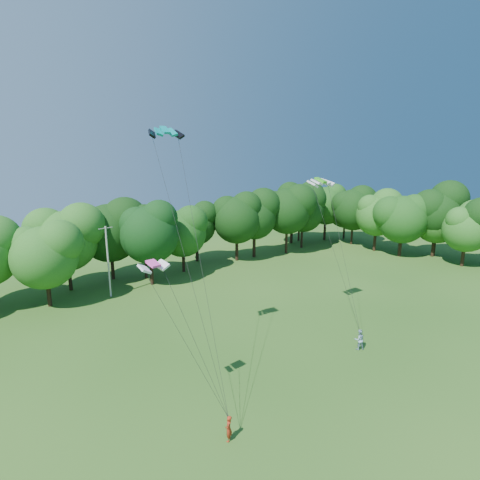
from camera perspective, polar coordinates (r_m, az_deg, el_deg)
ground at (r=28.10m, az=17.45°, el=-24.67°), size 160.00×160.00×0.00m
utility_pole at (r=47.62m, az=-19.45°, el=-3.07°), size 1.74×0.33×8.74m
kite_flyer_left at (r=25.12m, az=-1.75°, el=-26.78°), size 0.71×0.70×1.65m
kite_flyer_right at (r=35.82m, az=17.70°, el=-14.25°), size 1.15×1.08×1.87m
kite_teal at (r=28.32m, az=-11.37°, el=16.12°), size 2.54×1.37×0.63m
kite_green at (r=37.43m, az=12.19°, el=8.91°), size 2.81×1.36×0.53m
kite_pink at (r=22.92m, az=-13.09°, el=-3.51°), size 1.86×1.01×0.33m
tree_back_center at (r=49.92m, az=-13.64°, el=1.58°), size 8.27×8.27×12.02m
tree_back_east at (r=73.54m, az=7.96°, el=4.88°), size 7.71×7.71×11.21m
tree_flank_east at (r=71.18m, az=27.95°, el=3.62°), size 8.18×8.18×11.90m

